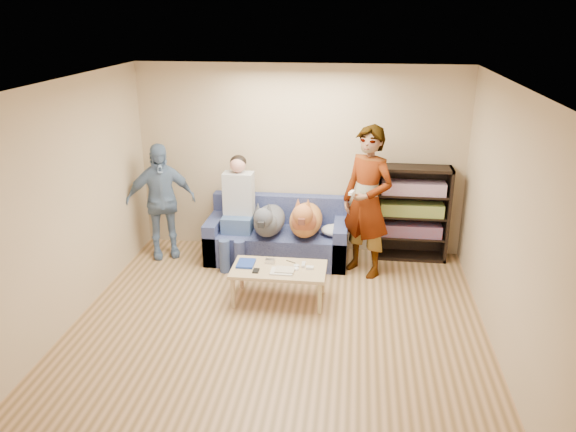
# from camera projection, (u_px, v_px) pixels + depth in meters

# --- Properties ---
(ground) EXTENTS (5.00, 5.00, 0.00)m
(ground) POSITION_uv_depth(u_px,v_px,m) (274.00, 340.00, 5.87)
(ground) COLOR brown
(ground) RESTS_ON ground
(ceiling) EXTENTS (5.00, 5.00, 0.00)m
(ceiling) POSITION_uv_depth(u_px,v_px,m) (271.00, 88.00, 4.97)
(ceiling) COLOR white
(ceiling) RESTS_ON ground
(wall_back) EXTENTS (4.50, 0.00, 4.50)m
(wall_back) POSITION_uv_depth(u_px,v_px,m) (300.00, 160.00, 7.74)
(wall_back) COLOR tan
(wall_back) RESTS_ON ground
(wall_front) EXTENTS (4.50, 0.00, 4.50)m
(wall_front) POSITION_uv_depth(u_px,v_px,m) (205.00, 387.00, 3.09)
(wall_front) COLOR tan
(wall_front) RESTS_ON ground
(wall_left) EXTENTS (0.00, 5.00, 5.00)m
(wall_left) POSITION_uv_depth(u_px,v_px,m) (53.00, 215.00, 5.68)
(wall_left) COLOR tan
(wall_left) RESTS_ON ground
(wall_right) EXTENTS (0.00, 5.00, 5.00)m
(wall_right) POSITION_uv_depth(u_px,v_px,m) (514.00, 236.00, 5.16)
(wall_right) COLOR tan
(wall_right) RESTS_ON ground
(blanket) EXTENTS (0.39, 0.33, 0.14)m
(blanket) POSITION_uv_depth(u_px,v_px,m) (336.00, 230.00, 7.45)
(blanket) COLOR #ADADB2
(blanket) RESTS_ON sofa
(person_standing_right) EXTENTS (0.85, 0.80, 1.94)m
(person_standing_right) POSITION_uv_depth(u_px,v_px,m) (367.00, 202.00, 7.07)
(person_standing_right) COLOR gray
(person_standing_right) RESTS_ON ground
(person_standing_left) EXTENTS (1.02, 0.75, 1.60)m
(person_standing_left) POSITION_uv_depth(u_px,v_px,m) (161.00, 201.00, 7.64)
(person_standing_left) COLOR #7081B3
(person_standing_left) RESTS_ON ground
(held_controller) EXTENTS (0.08, 0.14, 0.03)m
(held_controller) POSITION_uv_depth(u_px,v_px,m) (352.00, 193.00, 6.84)
(held_controller) COLOR white
(held_controller) RESTS_ON person_standing_right
(notebook_blue) EXTENTS (0.20, 0.26, 0.03)m
(notebook_blue) POSITION_uv_depth(u_px,v_px,m) (246.00, 263.00, 6.63)
(notebook_blue) COLOR navy
(notebook_blue) RESTS_ON coffee_table
(papers) EXTENTS (0.26, 0.20, 0.02)m
(papers) POSITION_uv_depth(u_px,v_px,m) (282.00, 271.00, 6.44)
(papers) COLOR silver
(papers) RESTS_ON coffee_table
(magazine) EXTENTS (0.22, 0.17, 0.01)m
(magazine) POSITION_uv_depth(u_px,v_px,m) (285.00, 270.00, 6.45)
(magazine) COLOR #C1B39A
(magazine) RESTS_ON coffee_table
(camera_silver) EXTENTS (0.11, 0.06, 0.05)m
(camera_silver) POSITION_uv_depth(u_px,v_px,m) (270.00, 261.00, 6.66)
(camera_silver) COLOR #B8B9BD
(camera_silver) RESTS_ON coffee_table
(controller_a) EXTENTS (0.04, 0.13, 0.03)m
(controller_a) POSITION_uv_depth(u_px,v_px,m) (304.00, 264.00, 6.60)
(controller_a) COLOR silver
(controller_a) RESTS_ON coffee_table
(controller_b) EXTENTS (0.09, 0.06, 0.03)m
(controller_b) POSITION_uv_depth(u_px,v_px,m) (310.00, 268.00, 6.51)
(controller_b) COLOR white
(controller_b) RESTS_ON coffee_table
(headphone_cup_a) EXTENTS (0.07, 0.07, 0.02)m
(headphone_cup_a) POSITION_uv_depth(u_px,v_px,m) (296.00, 269.00, 6.50)
(headphone_cup_a) COLOR white
(headphone_cup_a) RESTS_ON coffee_table
(headphone_cup_b) EXTENTS (0.07, 0.07, 0.02)m
(headphone_cup_b) POSITION_uv_depth(u_px,v_px,m) (296.00, 266.00, 6.57)
(headphone_cup_b) COLOR silver
(headphone_cup_b) RESTS_ON coffee_table
(pen_orange) EXTENTS (0.13, 0.06, 0.01)m
(pen_orange) POSITION_uv_depth(u_px,v_px,m) (275.00, 274.00, 6.39)
(pen_orange) COLOR #C74C1C
(pen_orange) RESTS_ON coffee_table
(pen_black) EXTENTS (0.13, 0.08, 0.01)m
(pen_black) POSITION_uv_depth(u_px,v_px,m) (291.00, 262.00, 6.69)
(pen_black) COLOR black
(pen_black) RESTS_ON coffee_table
(wallet) EXTENTS (0.07, 0.12, 0.02)m
(wallet) POSITION_uv_depth(u_px,v_px,m) (256.00, 271.00, 6.46)
(wallet) COLOR black
(wallet) RESTS_ON coffee_table
(sofa) EXTENTS (1.90, 0.85, 0.82)m
(sofa) POSITION_uv_depth(u_px,v_px,m) (278.00, 238.00, 7.75)
(sofa) COLOR #515B93
(sofa) RESTS_ON ground
(person_seated) EXTENTS (0.40, 0.73, 1.47)m
(person_seated) POSITION_uv_depth(u_px,v_px,m) (238.00, 206.00, 7.52)
(person_seated) COLOR #446597
(person_seated) RESTS_ON sofa
(dog_gray) EXTENTS (0.40, 1.25, 0.59)m
(dog_gray) POSITION_uv_depth(u_px,v_px,m) (268.00, 220.00, 7.41)
(dog_gray) COLOR #4E4F58
(dog_gray) RESTS_ON sofa
(dog_tan) EXTENTS (0.44, 1.18, 0.63)m
(dog_tan) POSITION_uv_depth(u_px,v_px,m) (305.00, 219.00, 7.40)
(dog_tan) COLOR #BB7639
(dog_tan) RESTS_ON sofa
(coffee_table) EXTENTS (1.10, 0.60, 0.42)m
(coffee_table) POSITION_uv_depth(u_px,v_px,m) (279.00, 272.00, 6.56)
(coffee_table) COLOR tan
(coffee_table) RESTS_ON ground
(bookshelf) EXTENTS (1.00, 0.34, 1.30)m
(bookshelf) POSITION_uv_depth(u_px,v_px,m) (411.00, 211.00, 7.62)
(bookshelf) COLOR black
(bookshelf) RESTS_ON ground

